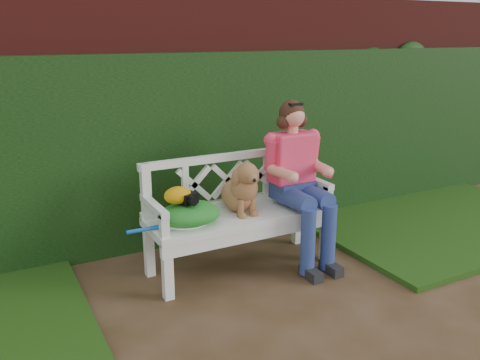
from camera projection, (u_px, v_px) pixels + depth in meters
name	position (u px, v px, depth m)	size (l,w,h in m)	color
ground	(285.00, 326.00, 3.35)	(60.00, 60.00, 0.00)	#3A2511
brick_wall	(175.00, 119.00, 4.66)	(10.00, 0.30, 2.20)	#5A1914
ivy_hedge	(185.00, 150.00, 4.54)	(10.00, 0.18, 1.70)	#214316
grass_right	(435.00, 220.00, 5.19)	(2.60, 2.00, 0.05)	#12340A
garden_bench	(240.00, 240.00, 4.12)	(1.58, 0.60, 0.48)	white
seated_woman	(294.00, 185.00, 4.22)	(0.54, 0.73, 1.29)	#F15E66
dog	(240.00, 186.00, 4.01)	(0.29, 0.39, 0.44)	#B38342
tennis_racket	(182.00, 223.00, 3.79)	(0.66, 0.28, 0.03)	white
green_bag	(189.00, 214.00, 3.79)	(0.48, 0.37, 0.16)	green
camera_item	(189.00, 198.00, 3.75)	(0.12, 0.09, 0.08)	black
baseball_glove	(178.00, 195.00, 3.74)	(0.21, 0.15, 0.13)	#C98408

